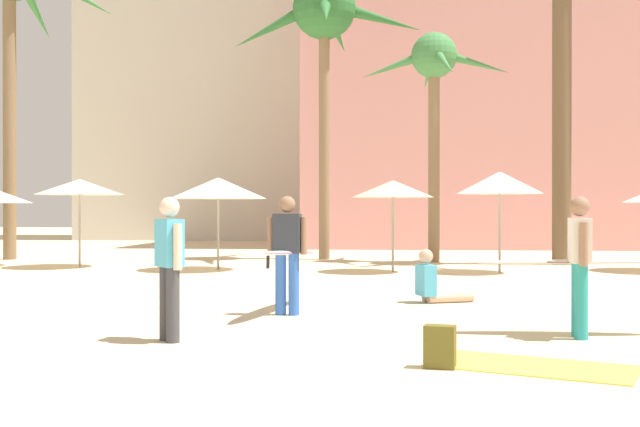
# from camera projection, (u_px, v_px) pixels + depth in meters

# --- Properties ---
(ground) EXTENTS (120.00, 120.00, 0.00)m
(ground) POSITION_uv_depth(u_px,v_px,m) (274.00, 408.00, 6.08)
(ground) COLOR beige
(hotel_pink) EXTENTS (24.83, 9.10, 16.34)m
(hotel_pink) POSITION_uv_depth(u_px,v_px,m) (596.00, 57.00, 33.70)
(hotel_pink) COLOR pink
(hotel_pink) RESTS_ON ground
(palm_tree_left) EXTENTS (4.43, 4.31, 6.80)m
(palm_tree_left) POSITION_uv_depth(u_px,v_px,m) (434.00, 76.00, 23.06)
(palm_tree_left) COLOR #896B4C
(palm_tree_left) RESTS_ON ground
(palm_tree_far_right) EXTENTS (6.08, 6.07, 8.83)m
(palm_tree_far_right) POSITION_uv_depth(u_px,v_px,m) (325.00, 21.00, 24.25)
(palm_tree_far_right) COLOR #896B4C
(palm_tree_far_right) RESTS_ON ground
(cafe_umbrella_0) EXTENTS (2.10, 2.10, 2.49)m
(cafe_umbrella_0) POSITION_uv_depth(u_px,v_px,m) (500.00, 183.00, 19.14)
(cafe_umbrella_0) COLOR gray
(cafe_umbrella_0) RESTS_ON ground
(cafe_umbrella_1) EXTENTS (2.36, 2.36, 2.38)m
(cafe_umbrella_1) POSITION_uv_depth(u_px,v_px,m) (80.00, 187.00, 21.00)
(cafe_umbrella_1) COLOR gray
(cafe_umbrella_1) RESTS_ON ground
(cafe_umbrella_5) EXTENTS (2.50, 2.50, 2.38)m
(cafe_umbrella_5) POSITION_uv_depth(u_px,v_px,m) (218.00, 188.00, 19.99)
(cafe_umbrella_5) COLOR gray
(cafe_umbrella_5) RESTS_ON ground
(cafe_umbrella_6) EXTENTS (2.04, 2.04, 2.28)m
(cafe_umbrella_6) POSITION_uv_depth(u_px,v_px,m) (393.00, 189.00, 19.34)
(cafe_umbrella_6) COLOR gray
(cafe_umbrella_6) RESTS_ON ground
(beach_towel) EXTENTS (2.17, 1.64, 0.01)m
(beach_towel) POSITION_uv_depth(u_px,v_px,m) (532.00, 366.00, 7.67)
(beach_towel) COLOR #F4CC4C
(beach_towel) RESTS_ON ground
(backpack) EXTENTS (0.33, 0.29, 0.42)m
(backpack) POSITION_uv_depth(u_px,v_px,m) (440.00, 347.00, 7.62)
(backpack) COLOR brown
(backpack) RESTS_ON ground
(person_mid_left) EXTENTS (2.67, 0.81, 1.71)m
(person_mid_left) POSITION_uv_depth(u_px,v_px,m) (577.00, 261.00, 9.51)
(person_mid_left) COLOR teal
(person_mid_left) RESTS_ON ground
(person_near_left) EXTENTS (0.74, 2.81, 1.75)m
(person_near_left) POSITION_uv_depth(u_px,v_px,m) (288.00, 251.00, 11.58)
(person_near_left) COLOR blue
(person_near_left) RESTS_ON ground
(person_far_left) EXTENTS (0.99, 0.69, 0.90)m
(person_far_left) POSITION_uv_depth(u_px,v_px,m) (435.00, 284.00, 13.00)
(person_far_left) COLOR #D1A889
(person_far_left) RESTS_ON ground
(person_far_right) EXTENTS (0.45, 0.54, 1.70)m
(person_far_right) POSITION_uv_depth(u_px,v_px,m) (169.00, 262.00, 9.16)
(person_far_right) COLOR #3D3D42
(person_far_right) RESTS_ON ground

